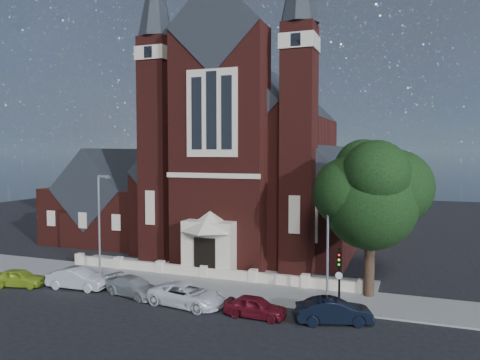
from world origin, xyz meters
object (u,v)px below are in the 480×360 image
(church, at_px, (267,167))
(street_tree, at_px, (372,196))
(car_lime_van, at_px, (19,278))
(street_lamp_right, at_px, (329,233))
(car_silver_a, at_px, (78,279))
(car_navy, at_px, (334,311))
(car_silver_b, at_px, (134,287))
(traffic_signal, at_px, (339,271))
(parish_hall, at_px, (118,204))
(street_lamp_left, at_px, (100,219))
(car_white_suv, at_px, (187,295))
(car_dark_red, at_px, (255,307))

(church, bearing_deg, street_tree, -53.83)
(car_lime_van, bearing_deg, street_tree, -90.57)
(street_lamp_right, distance_m, car_lime_van, 22.74)
(car_silver_a, bearing_deg, street_tree, -80.03)
(car_navy, bearing_deg, car_silver_b, 68.98)
(street_lamp_right, height_order, traffic_signal, street_lamp_right)
(car_silver_b, distance_m, car_navy, 13.76)
(street_lamp_right, bearing_deg, parish_hall, 151.78)
(street_lamp_left, xyz_separation_m, car_silver_b, (5.19, -3.30, -3.95))
(car_white_suv, xyz_separation_m, car_dark_red, (4.76, -0.43, -0.08))
(street_tree, relative_size, car_white_suv, 2.05)
(car_silver_b, bearing_deg, church, 8.58)
(parish_hall, xyz_separation_m, street_tree, (28.60, -12.29, 2.95))
(car_silver_b, bearing_deg, car_lime_van, 111.91)
(street_lamp_right, xyz_separation_m, car_silver_a, (-17.55, -3.26, -3.85))
(traffic_signal, bearing_deg, car_silver_a, -174.79)
(parish_hall, distance_m, street_lamp_right, 29.62)
(parish_hall, height_order, car_silver_b, parish_hall)
(car_white_suv, bearing_deg, traffic_signal, -67.13)
(street_tree, distance_m, car_silver_b, 17.31)
(parish_hall, height_order, traffic_signal, parish_hall)
(car_white_suv, bearing_deg, car_dark_red, -86.32)
(car_navy, bearing_deg, street_lamp_right, -5.04)
(street_tree, relative_size, car_silver_a, 2.36)
(street_lamp_left, bearing_deg, car_navy, -11.07)
(street_tree, bearing_deg, car_silver_a, -166.09)
(street_lamp_right, relative_size, car_silver_a, 1.78)
(car_silver_a, bearing_deg, car_white_suv, -97.99)
(traffic_signal, bearing_deg, church, 118.20)
(church, distance_m, car_dark_red, 25.30)
(street_tree, bearing_deg, parish_hall, 156.74)
(parish_hall, relative_size, car_white_suv, 2.34)
(street_lamp_right, bearing_deg, traffic_signal, -59.99)
(street_tree, height_order, car_white_suv, street_tree)
(car_lime_van, height_order, car_silver_a, car_silver_a)
(street_tree, bearing_deg, car_navy, -106.11)
(car_silver_b, bearing_deg, street_lamp_left, 73.11)
(car_white_suv, bearing_deg, street_lamp_right, -56.26)
(car_silver_b, bearing_deg, car_white_suv, -82.30)
(traffic_signal, xyz_separation_m, car_navy, (0.03, -2.13, -1.86))
(church, relative_size, car_lime_van, 9.08)
(car_silver_b, relative_size, car_dark_red, 1.17)
(traffic_signal, bearing_deg, car_silver_b, -172.84)
(traffic_signal, bearing_deg, car_dark_red, -148.78)
(church, bearing_deg, car_silver_b, -96.97)
(church, xyz_separation_m, car_white_suv, (1.69, -22.85, -7.46))
(church, bearing_deg, car_silver_a, -108.57)
(traffic_signal, distance_m, car_dark_red, 5.66)
(church, height_order, car_silver_a, church)
(parish_hall, distance_m, street_tree, 31.27)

